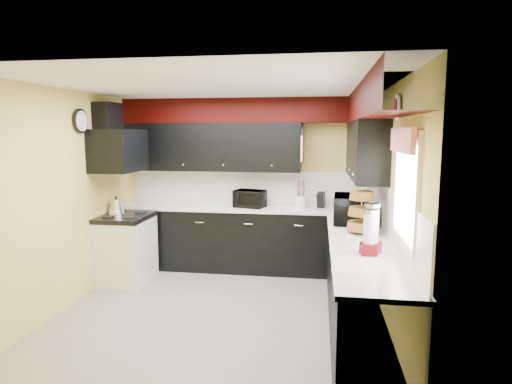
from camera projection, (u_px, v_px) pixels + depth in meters
ground at (223, 310)px, 4.90m from camera, size 3.60×3.60×0.00m
wall_back at (248, 183)px, 6.49m from camera, size 3.60×0.06×2.50m
wall_right at (390, 206)px, 4.46m from camera, size 0.06×3.60×2.50m
wall_left at (71, 198)px, 4.98m from camera, size 0.06×3.60×2.50m
ceiling at (220, 86)px, 4.55m from camera, size 3.60×3.60×0.06m
cab_back at (245, 239)px, 6.30m from camera, size 3.60×0.60×0.90m
cab_right at (360, 288)px, 4.32m from camera, size 0.60×3.00×0.90m
counter_back at (245, 208)px, 6.24m from camera, size 3.62×0.64×0.04m
counter_right at (362, 243)px, 4.26m from camera, size 0.64×3.02×0.04m
splash_back at (248, 187)px, 6.49m from camera, size 3.60×0.02×0.50m
splash_right at (388, 212)px, 4.47m from camera, size 0.02×3.60×0.50m
upper_back at (213, 147)px, 6.31m from camera, size 2.60×0.35×0.70m
upper_right at (365, 150)px, 5.29m from camera, size 0.35×1.80×0.70m
soffit_back at (246, 111)px, 6.16m from camera, size 3.60×0.36×0.35m
soffit_right at (378, 100)px, 4.16m from camera, size 0.36×3.24×0.35m
stove at (127, 250)px, 5.79m from camera, size 0.60×0.75×0.86m
cooktop at (125, 217)px, 5.73m from camera, size 0.62×0.77×0.06m
hood at (119, 150)px, 5.61m from camera, size 0.50×0.78×0.55m
hood_duct at (108, 118)px, 5.57m from camera, size 0.24×0.40×0.40m
window at (407, 189)px, 3.54m from camera, size 0.03×0.86×0.96m
valance at (402, 140)px, 3.50m from camera, size 0.04×0.88×0.20m
pan_top at (302, 134)px, 6.02m from camera, size 0.03×0.22×0.40m
pan_mid at (302, 152)px, 5.93m from camera, size 0.03×0.28×0.46m
pan_low at (302, 153)px, 6.19m from camera, size 0.03×0.24×0.42m
cut_board at (302, 148)px, 5.80m from camera, size 0.03×0.26×0.35m
baskets at (361, 211)px, 4.56m from camera, size 0.27×0.27×0.50m
clock at (81, 121)px, 5.10m from camera, size 0.03×0.30×0.30m
deco_plate at (397, 107)px, 3.99m from camera, size 0.03×0.24×0.24m
toaster_oven at (250, 199)px, 6.19m from camera, size 0.50×0.45×0.25m
microwave at (351, 209)px, 5.12m from camera, size 0.43×0.62×0.33m
utensil_crock at (301, 202)px, 6.15m from camera, size 0.20×0.20×0.17m
knife_block at (321, 200)px, 6.14m from camera, size 0.13×0.16×0.22m
kettle at (116, 206)px, 5.82m from camera, size 0.25×0.25×0.19m
dispenser_a at (371, 229)px, 3.80m from camera, size 0.21×0.21×0.44m
dispenser_b at (369, 234)px, 3.76m from camera, size 0.14×0.14×0.37m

